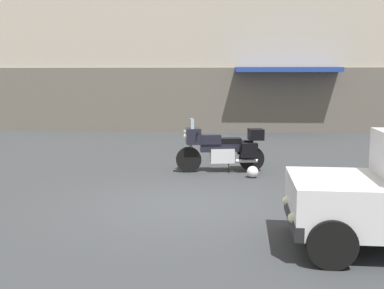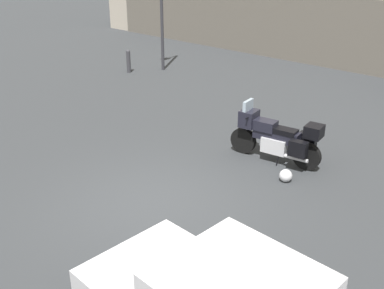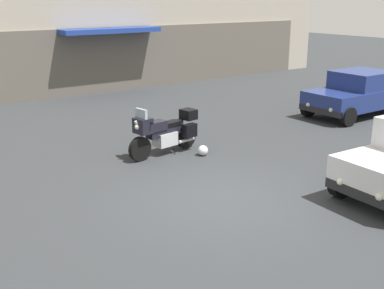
{
  "view_description": "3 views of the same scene",
  "coord_description": "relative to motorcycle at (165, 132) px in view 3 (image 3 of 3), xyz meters",
  "views": [
    {
      "loc": [
        0.61,
        -8.8,
        2.4
      ],
      "look_at": [
        0.07,
        0.75,
        1.05
      ],
      "focal_mm": 44.95,
      "sensor_mm": 36.0,
      "label": 1
    },
    {
      "loc": [
        5.83,
        -5.33,
        4.78
      ],
      "look_at": [
        0.22,
        0.89,
        1.07
      ],
      "focal_mm": 43.25,
      "sensor_mm": 36.0,
      "label": 2
    },
    {
      "loc": [
        -5.97,
        -7.12,
        4.05
      ],
      "look_at": [
        -0.15,
        0.91,
        1.0
      ],
      "focal_mm": 44.93,
      "sensor_mm": 36.0,
      "label": 3
    }
  ],
  "objects": [
    {
      "name": "helmet",
      "position": [
        0.73,
        -0.72,
        -0.48
      ],
      "size": [
        0.28,
        0.28,
        0.28
      ],
      "primitive_type": "sphere",
      "color": "silver",
      "rests_on": "ground"
    },
    {
      "name": "motorcycle",
      "position": [
        0.0,
        0.0,
        0.0
      ],
      "size": [
        2.26,
        0.9,
        1.36
      ],
      "rotation": [
        0.0,
        0.0,
        3.28
      ],
      "color": "black",
      "rests_on": "ground"
    },
    {
      "name": "car_sedan_far",
      "position": [
        8.19,
        -0.26,
        0.16
      ],
      "size": [
        4.6,
        1.95,
        1.56
      ],
      "rotation": [
        0.0,
        0.0,
        3.13
      ],
      "color": "navy",
      "rests_on": "ground"
    },
    {
      "name": "ground_plane",
      "position": [
        -0.69,
        -3.3,
        -0.62
      ],
      "size": [
        80.0,
        80.0,
        0.0
      ],
      "primitive_type": "plane",
      "color": "#2D3033"
    }
  ]
}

